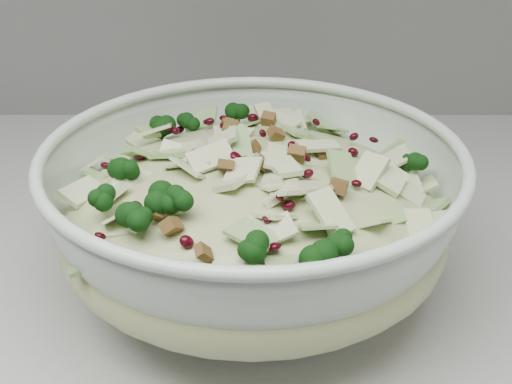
% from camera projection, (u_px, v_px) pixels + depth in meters
% --- Properties ---
extents(mixing_bowl, '(0.38, 0.38, 0.13)m').
position_uv_depth(mixing_bowl, '(253.00, 220.00, 0.54)').
color(mixing_bowl, beige).
rests_on(mixing_bowl, counter).
extents(salad, '(0.39, 0.39, 0.13)m').
position_uv_depth(salad, '(253.00, 196.00, 0.53)').
color(salad, '#B9C385').
rests_on(salad, mixing_bowl).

